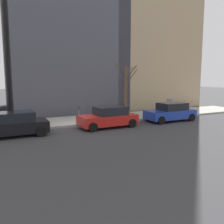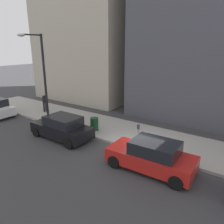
{
  "view_description": "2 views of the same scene",
  "coord_description": "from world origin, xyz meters",
  "px_view_note": "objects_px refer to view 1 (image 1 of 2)",
  "views": [
    {
      "loc": [
        -17.37,
        6.04,
        3.73
      ],
      "look_at": [
        -0.02,
        -2.44,
        0.91
      ],
      "focal_mm": 40.0,
      "sensor_mm": 36.0,
      "label": 1
    },
    {
      "loc": [
        -10.04,
        -5.46,
        5.83
      ],
      "look_at": [
        1.65,
        2.84,
        1.46
      ],
      "focal_mm": 35.0,
      "sensor_mm": 36.0,
      "label": 2
    }
  ],
  "objects_px": {
    "parked_car_red": "(108,117)",
    "parking_meter": "(79,112)",
    "utility_box": "(171,106)",
    "parked_car_black": "(14,125)",
    "office_block_center": "(59,1)",
    "parked_car_blue": "(171,112)",
    "trash_bin": "(27,120)",
    "bare_tree": "(126,89)"
  },
  "relations": [
    {
      "from": "parked_car_black",
      "to": "trash_bin",
      "type": "relative_size",
      "value": 4.68
    },
    {
      "from": "parked_car_red",
      "to": "parking_meter",
      "type": "height_order",
      "value": "parked_car_red"
    },
    {
      "from": "parked_car_black",
      "to": "office_block_center",
      "type": "relative_size",
      "value": 0.18
    },
    {
      "from": "office_block_center",
      "to": "parked_car_black",
      "type": "bearing_deg",
      "value": 152.83
    },
    {
      "from": "parking_meter",
      "to": "office_block_center",
      "type": "xyz_separation_m",
      "value": [
        10.84,
        -1.62,
        10.98
      ]
    },
    {
      "from": "parked_car_black",
      "to": "bare_tree",
      "type": "height_order",
      "value": "bare_tree"
    },
    {
      "from": "office_block_center",
      "to": "trash_bin",
      "type": "bearing_deg",
      "value": 152.93
    },
    {
      "from": "utility_box",
      "to": "bare_tree",
      "type": "relative_size",
      "value": 0.3
    },
    {
      "from": "trash_bin",
      "to": "utility_box",
      "type": "bearing_deg",
      "value": -88.26
    },
    {
      "from": "parked_car_red",
      "to": "trash_bin",
      "type": "bearing_deg",
      "value": 66.57
    },
    {
      "from": "utility_box",
      "to": "trash_bin",
      "type": "height_order",
      "value": "utility_box"
    },
    {
      "from": "parked_car_red",
      "to": "trash_bin",
      "type": "height_order",
      "value": "parked_car_red"
    },
    {
      "from": "parked_car_red",
      "to": "trash_bin",
      "type": "relative_size",
      "value": 4.73
    },
    {
      "from": "parked_car_black",
      "to": "utility_box",
      "type": "relative_size",
      "value": 2.95
    },
    {
      "from": "parking_meter",
      "to": "trash_bin",
      "type": "xyz_separation_m",
      "value": [
        0.45,
        3.69,
        -0.38
      ]
    },
    {
      "from": "parked_car_red",
      "to": "trash_bin",
      "type": "distance_m",
      "value": 5.79
    },
    {
      "from": "parking_meter",
      "to": "utility_box",
      "type": "xyz_separation_m",
      "value": [
        0.85,
        -9.49,
        -0.13
      ]
    },
    {
      "from": "parked_car_red",
      "to": "bare_tree",
      "type": "height_order",
      "value": "bare_tree"
    },
    {
      "from": "bare_tree",
      "to": "parked_car_blue",
      "type": "bearing_deg",
      "value": -150.31
    },
    {
      "from": "parked_car_black",
      "to": "trash_bin",
      "type": "bearing_deg",
      "value": -27.16
    },
    {
      "from": "parked_car_blue",
      "to": "parking_meter",
      "type": "xyz_separation_m",
      "value": [
        1.62,
        7.4,
        0.24
      ]
    },
    {
      "from": "parked_car_blue",
      "to": "utility_box",
      "type": "xyz_separation_m",
      "value": [
        2.47,
        -2.08,
        0.11
      ]
    },
    {
      "from": "utility_box",
      "to": "parking_meter",
      "type": "bearing_deg",
      "value": 95.12
    },
    {
      "from": "parked_car_blue",
      "to": "parked_car_red",
      "type": "relative_size",
      "value": 0.99
    },
    {
      "from": "utility_box",
      "to": "bare_tree",
      "type": "bearing_deg",
      "value": 72.94
    },
    {
      "from": "parking_meter",
      "to": "parked_car_red",
      "type": "bearing_deg",
      "value": -135.09
    },
    {
      "from": "parking_meter",
      "to": "bare_tree",
      "type": "height_order",
      "value": "bare_tree"
    },
    {
      "from": "trash_bin",
      "to": "bare_tree",
      "type": "bearing_deg",
      "value": -79.25
    },
    {
      "from": "parked_car_black",
      "to": "bare_tree",
      "type": "bearing_deg",
      "value": -69.16
    },
    {
      "from": "parking_meter",
      "to": "utility_box",
      "type": "height_order",
      "value": "utility_box"
    },
    {
      "from": "bare_tree",
      "to": "trash_bin",
      "type": "relative_size",
      "value": 5.33
    },
    {
      "from": "parked_car_blue",
      "to": "parked_car_red",
      "type": "bearing_deg",
      "value": 90.14
    },
    {
      "from": "parked_car_blue",
      "to": "parking_meter",
      "type": "bearing_deg",
      "value": 77.12
    },
    {
      "from": "parked_car_red",
      "to": "bare_tree",
      "type": "distance_m",
      "value": 5.55
    },
    {
      "from": "parked_car_red",
      "to": "parking_meter",
      "type": "relative_size",
      "value": 3.15
    },
    {
      "from": "parked_car_black",
      "to": "office_block_center",
      "type": "xyz_separation_m",
      "value": [
        12.39,
        -6.36,
        11.22
      ]
    },
    {
      "from": "bare_tree",
      "to": "office_block_center",
      "type": "relative_size",
      "value": 0.2
    },
    {
      "from": "trash_bin",
      "to": "office_block_center",
      "type": "distance_m",
      "value": 16.28
    },
    {
      "from": "parked_car_black",
      "to": "parking_meter",
      "type": "distance_m",
      "value": 5.0
    },
    {
      "from": "parked_car_black",
      "to": "trash_bin",
      "type": "height_order",
      "value": "parked_car_black"
    },
    {
      "from": "trash_bin",
      "to": "parked_car_blue",
      "type": "bearing_deg",
      "value": -100.56
    },
    {
      "from": "parking_meter",
      "to": "office_block_center",
      "type": "distance_m",
      "value": 15.51
    }
  ]
}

